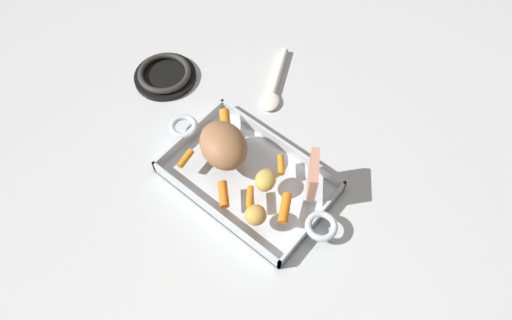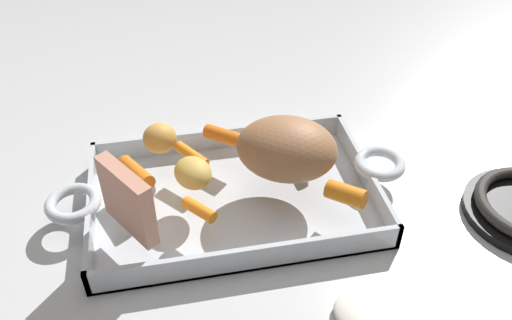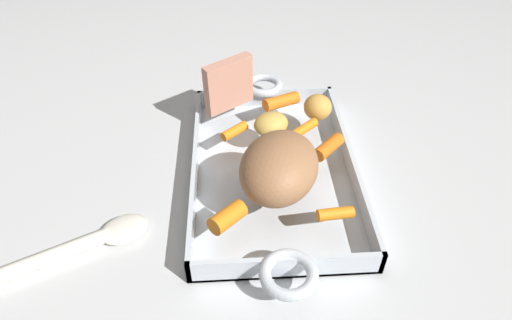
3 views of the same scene
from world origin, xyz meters
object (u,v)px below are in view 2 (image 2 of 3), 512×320
object	(u,v)px
baby_carrot_southwest	(199,210)
baby_carrot_long	(227,135)
potato_corner	(160,138)
potato_whole	(193,174)
roast_slice_thin	(127,201)
baby_carrot_short	(192,155)
roasting_dish	(234,196)
baby_carrot_southeast	(346,194)
pork_roast	(287,150)
baby_carrot_northwest	(136,173)
baby_carrot_northeast	(314,133)

from	to	relation	value
baby_carrot_southwest	baby_carrot_long	size ratio (longest dim) A/B	0.80
potato_corner	potato_whole	xyz separation A→B (m)	(-0.04, 0.08, -0.00)
baby_carrot_long	potato_corner	distance (m)	0.09
potato_whole	roast_slice_thin	bearing A→B (deg)	38.00
baby_carrot_long	potato_whole	size ratio (longest dim) A/B	1.05
baby_carrot_long	potato_corner	bearing A→B (deg)	1.65
baby_carrot_short	baby_carrot_long	size ratio (longest dim) A/B	0.93
roasting_dish	baby_carrot_southwest	bearing A→B (deg)	48.90
baby_carrot_southwest	baby_carrot_southeast	xyz separation A→B (m)	(-0.17, 0.01, 0.00)
roast_slice_thin	pork_roast	bearing A→B (deg)	-163.07
roast_slice_thin	potato_corner	xyz separation A→B (m)	(-0.04, -0.14, -0.02)
roasting_dish	pork_roast	size ratio (longest dim) A/B	3.67
baby_carrot_short	baby_carrot_southeast	bearing A→B (deg)	146.06
baby_carrot_southeast	pork_roast	bearing A→B (deg)	-48.51
pork_roast	roast_slice_thin	size ratio (longest dim) A/B	1.51
baby_carrot_northwest	potato_whole	xyz separation A→B (m)	(-0.07, 0.03, 0.01)
baby_carrot_long	baby_carrot_southeast	xyz separation A→B (m)	(-0.12, 0.15, 0.00)
roasting_dish	baby_carrot_southwest	distance (m)	0.08
baby_carrot_northeast	baby_carrot_long	bearing A→B (deg)	-6.47
pork_roast	roast_slice_thin	world-z (taller)	roast_slice_thin
pork_roast	baby_carrot_northwest	distance (m)	0.19
roast_slice_thin	potato_corner	distance (m)	0.15
roasting_dish	potato_corner	world-z (taller)	potato_corner
roast_slice_thin	baby_carrot_southeast	xyz separation A→B (m)	(-0.25, 0.01, -0.03)
baby_carrot_southeast	potato_corner	xyz separation A→B (m)	(0.21, -0.14, 0.01)
baby_carrot_long	pork_roast	bearing A→B (deg)	128.06
potato_corner	roasting_dish	bearing A→B (deg)	138.17
baby_carrot_southeast	baby_carrot_northeast	bearing A→B (deg)	-89.32
pork_roast	potato_whole	xyz separation A→B (m)	(0.12, -0.00, -0.02)
roasting_dish	pork_roast	distance (m)	0.10
baby_carrot_southwest	baby_carrot_southeast	distance (m)	0.17
potato_corner	baby_carrot_short	bearing A→B (deg)	144.52
baby_carrot_southwest	baby_carrot_northwest	xyz separation A→B (m)	(0.07, -0.08, 0.00)
potato_corner	baby_carrot_northwest	bearing A→B (deg)	57.66
baby_carrot_long	baby_carrot_northwest	distance (m)	0.14
baby_carrot_southwest	baby_carrot_northeast	bearing A→B (deg)	-144.98
potato_whole	baby_carrot_northwest	bearing A→B (deg)	-19.63
roast_slice_thin	baby_carrot_long	xyz separation A→B (m)	(-0.13, -0.14, -0.03)
pork_roast	baby_carrot_northeast	world-z (taller)	pork_roast
baby_carrot_short	pork_roast	bearing A→B (deg)	155.94
baby_carrot_southwest	baby_carrot_short	world-z (taller)	same
pork_roast	baby_carrot_northwest	size ratio (longest dim) A/B	2.01
baby_carrot_short	potato_corner	xyz separation A→B (m)	(0.04, -0.03, 0.01)
baby_carrot_southwest	potato_whole	distance (m)	0.05
roast_slice_thin	roasting_dish	bearing A→B (deg)	-153.82
roasting_dish	potato_whole	size ratio (longest dim) A/B	8.67
potato_corner	baby_carrot_long	bearing A→B (deg)	-178.35
roast_slice_thin	potato_whole	distance (m)	0.10
baby_carrot_southwest	baby_carrot_northeast	distance (m)	0.21
baby_carrot_short	potato_whole	world-z (taller)	potato_whole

